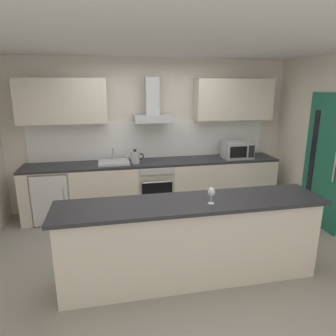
{
  "coord_description": "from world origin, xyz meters",
  "views": [
    {
      "loc": [
        -0.78,
        -3.53,
        2.14
      ],
      "look_at": [
        0.02,
        0.41,
        1.05
      ],
      "focal_mm": 32.39,
      "sensor_mm": 36.0,
      "label": 1
    }
  ],
  "objects_px": {
    "microwave": "(237,150)",
    "kettle": "(135,157)",
    "range_hood": "(152,108)",
    "sink": "(114,162)",
    "wine_glass": "(211,193)",
    "oven": "(154,186)",
    "refrigerator": "(53,195)"
  },
  "relations": [
    {
      "from": "sink",
      "to": "kettle",
      "type": "distance_m",
      "value": 0.36
    },
    {
      "from": "range_hood",
      "to": "wine_glass",
      "type": "distance_m",
      "value": 2.36
    },
    {
      "from": "kettle",
      "to": "sink",
      "type": "bearing_deg",
      "value": 172.75
    },
    {
      "from": "oven",
      "to": "refrigerator",
      "type": "xyz_separation_m",
      "value": [
        -1.67,
        -0.0,
        -0.03
      ]
    },
    {
      "from": "sink",
      "to": "kettle",
      "type": "relative_size",
      "value": 1.73
    },
    {
      "from": "oven",
      "to": "microwave",
      "type": "xyz_separation_m",
      "value": [
        1.49,
        -0.03,
        0.59
      ]
    },
    {
      "from": "kettle",
      "to": "refrigerator",
      "type": "bearing_deg",
      "value": 178.69
    },
    {
      "from": "refrigerator",
      "to": "oven",
      "type": "bearing_deg",
      "value": 0.09
    },
    {
      "from": "refrigerator",
      "to": "range_hood",
      "type": "height_order",
      "value": "range_hood"
    },
    {
      "from": "range_hood",
      "to": "refrigerator",
      "type": "bearing_deg",
      "value": -175.48
    },
    {
      "from": "range_hood",
      "to": "microwave",
      "type": "bearing_deg",
      "value": -6.05
    },
    {
      "from": "kettle",
      "to": "range_hood",
      "type": "relative_size",
      "value": 0.4
    },
    {
      "from": "oven",
      "to": "kettle",
      "type": "distance_m",
      "value": 0.63
    },
    {
      "from": "refrigerator",
      "to": "wine_glass",
      "type": "bearing_deg",
      "value": -47.21
    },
    {
      "from": "sink",
      "to": "range_hood",
      "type": "distance_m",
      "value": 1.1
    },
    {
      "from": "microwave",
      "to": "sink",
      "type": "distance_m",
      "value": 2.16
    },
    {
      "from": "refrigerator",
      "to": "microwave",
      "type": "distance_m",
      "value": 3.22
    },
    {
      "from": "refrigerator",
      "to": "kettle",
      "type": "xyz_separation_m",
      "value": [
        1.35,
        -0.03,
        0.58
      ]
    },
    {
      "from": "sink",
      "to": "wine_glass",
      "type": "height_order",
      "value": "sink"
    },
    {
      "from": "kettle",
      "to": "range_hood",
      "type": "height_order",
      "value": "range_hood"
    },
    {
      "from": "sink",
      "to": "kettle",
      "type": "height_order",
      "value": "sink"
    },
    {
      "from": "refrigerator",
      "to": "sink",
      "type": "height_order",
      "value": "sink"
    },
    {
      "from": "refrigerator",
      "to": "microwave",
      "type": "xyz_separation_m",
      "value": [
        3.16,
        -0.03,
        0.62
      ]
    },
    {
      "from": "sink",
      "to": "range_hood",
      "type": "xyz_separation_m",
      "value": [
        0.67,
        0.12,
        0.86
      ]
    },
    {
      "from": "microwave",
      "to": "kettle",
      "type": "height_order",
      "value": "microwave"
    },
    {
      "from": "wine_glass",
      "to": "range_hood",
      "type": "bearing_deg",
      "value": 96.9
    },
    {
      "from": "wine_glass",
      "to": "oven",
      "type": "bearing_deg",
      "value": 97.33
    },
    {
      "from": "kettle",
      "to": "wine_glass",
      "type": "distance_m",
      "value": 2.15
    },
    {
      "from": "sink",
      "to": "wine_glass",
      "type": "xyz_separation_m",
      "value": [
        0.94,
        -2.11,
        0.14
      ]
    },
    {
      "from": "oven",
      "to": "wine_glass",
      "type": "xyz_separation_m",
      "value": [
        0.27,
        -2.1,
        0.61
      ]
    },
    {
      "from": "refrigerator",
      "to": "range_hood",
      "type": "relative_size",
      "value": 1.18
    },
    {
      "from": "kettle",
      "to": "range_hood",
      "type": "bearing_deg",
      "value": 27.01
    }
  ]
}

